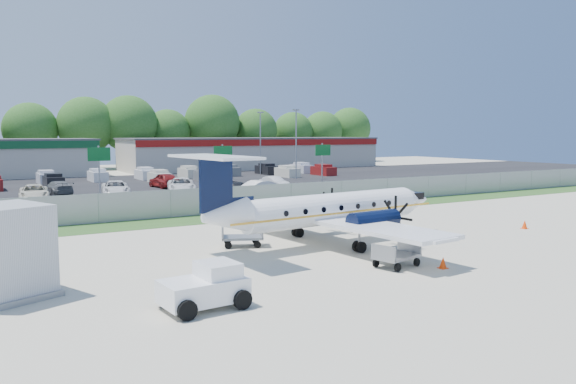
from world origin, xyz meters
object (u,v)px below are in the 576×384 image
service_container (1,255)px  baggage_cart_far (397,255)px  aircraft (328,209)px  baggage_cart_near (242,237)px  pushback_tug (207,287)px

service_container → baggage_cart_far: bearing=-13.1°
aircraft → baggage_cart_far: aircraft is taller
aircraft → service_container: bearing=-171.9°
baggage_cart_far → service_container: size_ratio=0.59×
aircraft → service_container: aircraft is taller
baggage_cart_far → service_container: (-15.66, 3.64, 1.07)m
aircraft → baggage_cart_far: 6.07m
baggage_cart_near → baggage_cart_far: baggage_cart_near is taller
aircraft → pushback_tug: 12.28m
pushback_tug → baggage_cart_near: bearing=57.6°
service_container → pushback_tug: bearing=-38.9°
pushback_tug → service_container: size_ratio=0.74×
baggage_cart_near → baggage_cart_far: 8.65m
aircraft → baggage_cart_near: aircraft is taller
baggage_cart_far → baggage_cart_near: bearing=117.7°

